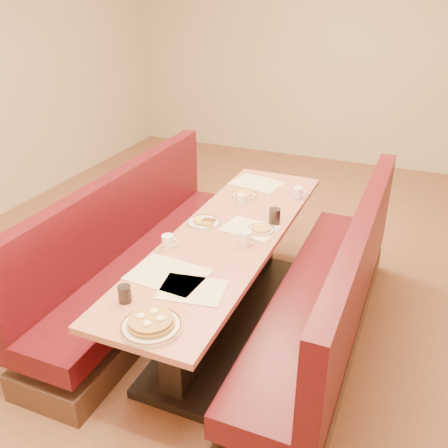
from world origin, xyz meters
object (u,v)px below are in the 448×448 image
at_px(booth_left, 139,261).
at_px(coffee_mug_b, 169,241).
at_px(coffee_mug_c, 298,193).
at_px(soda_tumbler_mid, 275,216).
at_px(coffee_mug_d, 242,199).
at_px(pancake_plate, 151,324).
at_px(soda_tumbler_near, 125,294).
at_px(booth_right, 328,305).
at_px(coffee_mug_a, 246,238).
at_px(eggs_plate, 203,222).
at_px(diner_table, 227,280).

relative_size(booth_left, coffee_mug_b, 21.79).
height_order(coffee_mug_c, soda_tumbler_mid, soda_tumbler_mid).
xyz_separation_m(booth_left, coffee_mug_d, (0.65, 0.50, 0.43)).
relative_size(pancake_plate, soda_tumbler_near, 3.24).
bearing_deg(coffee_mug_d, booth_right, -42.92).
bearing_deg(coffee_mug_a, soda_tumbler_near, -95.57).
bearing_deg(booth_right, coffee_mug_d, 148.36).
bearing_deg(booth_left, pancake_plate, -54.69).
relative_size(booth_left, soda_tumbler_near, 25.31).
bearing_deg(soda_tumbler_mid, coffee_mug_c, 86.20).
height_order(pancake_plate, coffee_mug_d, coffee_mug_d).
relative_size(booth_right, soda_tumbler_near, 25.31).
height_order(pancake_plate, coffee_mug_b, coffee_mug_b).
bearing_deg(pancake_plate, eggs_plate, 102.44).
height_order(pancake_plate, soda_tumbler_mid, soda_tumbler_mid).
height_order(diner_table, booth_right, booth_right).
distance_m(eggs_plate, soda_tumbler_near, 1.02).
height_order(coffee_mug_a, coffee_mug_b, coffee_mug_a).
distance_m(eggs_plate, soda_tumbler_mid, 0.51).
bearing_deg(soda_tumbler_near, coffee_mug_d, 85.31).
bearing_deg(soda_tumbler_near, booth_left, 119.10).
distance_m(booth_right, pancake_plate, 1.36).
distance_m(soda_tumbler_near, soda_tumbler_mid, 1.31).
height_order(coffee_mug_b, coffee_mug_c, coffee_mug_b).
bearing_deg(coffee_mug_b, booth_right, 10.74).
relative_size(booth_right, pancake_plate, 7.80).
distance_m(coffee_mug_a, soda_tumbler_mid, 0.38).
distance_m(coffee_mug_c, soda_tumbler_near, 1.81).
bearing_deg(booth_left, eggs_plate, 7.99).
bearing_deg(pancake_plate, booth_right, 57.69).
bearing_deg(coffee_mug_d, soda_tumbler_near, -105.97).
height_order(diner_table, booth_left, booth_left).
distance_m(booth_left, coffee_mug_b, 0.71).
xyz_separation_m(coffee_mug_a, coffee_mug_c, (0.11, 0.88, -0.00)).
relative_size(coffee_mug_c, soda_tumbler_mid, 0.98).
bearing_deg(coffee_mug_b, pancake_plate, -74.58).
relative_size(coffee_mug_b, coffee_mug_c, 1.03).
bearing_deg(coffee_mug_a, coffee_mug_c, 100.73).
height_order(diner_table, coffee_mug_b, coffee_mug_b).
height_order(booth_right, soda_tumbler_near, booth_right).
xyz_separation_m(booth_left, soda_tumbler_near, (0.53, -0.95, 0.44)).
xyz_separation_m(diner_table, coffee_mug_b, (-0.28, -0.32, 0.42)).
bearing_deg(coffee_mug_b, eggs_plate, 74.18).
relative_size(eggs_plate, coffee_mug_a, 2.04).
relative_size(booth_right, coffee_mug_a, 20.82).
xyz_separation_m(pancake_plate, soda_tumbler_mid, (0.21, 1.37, 0.03)).
bearing_deg(coffee_mug_d, pancake_plate, -96.73).
xyz_separation_m(pancake_plate, coffee_mug_d, (-0.13, 1.60, 0.02)).
relative_size(diner_table, booth_right, 1.00).
xyz_separation_m(coffee_mug_c, coffee_mug_d, (-0.37, -0.29, -0.00)).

